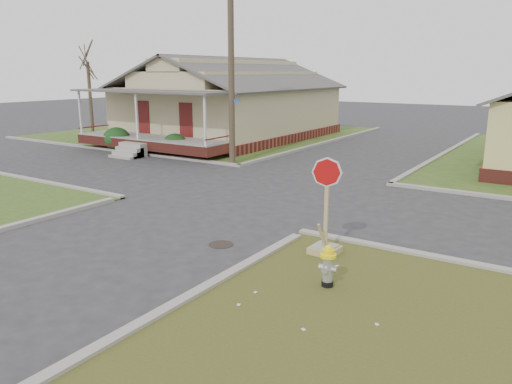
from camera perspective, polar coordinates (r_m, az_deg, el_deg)
The scene contains 11 objects.
ground at distance 14.60m, azimuth -9.76°, elevation -3.82°, with size 120.00×120.00×0.00m, color #2C2B2E.
verge_far_left at distance 36.33m, azimuth -5.63°, elevation 6.75°, with size 19.00×19.00×0.05m, color #314B1B.
curbs at distance 18.43m, azimuth 0.81°, elevation 0.04°, with size 80.00×40.00×0.12m, color gray, non-canonical shape.
manhole at distance 12.88m, azimuth -4.02°, elevation -6.00°, with size 0.64×0.64×0.01m, color black.
corner_house at distance 33.27m, azimuth -3.05°, elevation 10.06°, with size 10.10×15.50×5.30m.
utility_pole at distance 23.50m, azimuth -2.85°, elevation 14.42°, with size 1.80×0.28×9.00m.
tree_far_left at distance 35.40m, azimuth -18.40°, elevation 9.98°, with size 0.22×0.22×4.90m, color #3B2D22.
fire_hydrant at distance 10.30m, azimuth 8.23°, elevation -8.11°, with size 0.33×0.33×0.88m.
stop_sign at distance 12.09m, azimuth 7.93°, elevation -4.67°, with size 0.67×0.65×2.36m.
hedge_left at distance 29.18m, azimuth -15.62°, elevation 5.87°, with size 1.56×1.28×1.20m, color #133413.
hedge_right at distance 26.93m, azimuth -9.21°, elevation 5.48°, with size 1.43×1.17×1.09m, color #133413.
Camera 1 is at (9.56, -10.15, 4.32)m, focal length 35.00 mm.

